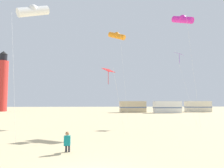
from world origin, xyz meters
TOP-DOWN VIEW (x-y plane):
  - kite_flyer_standing at (-1.38, 4.52)m, footprint 0.35×0.52m
  - kite_tube_magenta at (9.23, 14.76)m, footprint 2.53×2.73m
  - kite_diamond_violet at (10.04, 18.03)m, footprint 2.54×2.11m
  - kite_tube_white at (-4.86, 9.04)m, footprint 2.99×2.78m
  - kite_tube_orange at (2.53, 20.66)m, footprint 2.71×2.48m
  - kite_diamond_scarlet at (1.08, 10.58)m, footprint 2.00×2.00m
  - lighthouse_distant at (-26.85, 52.98)m, footprint 2.80×2.80m
  - rv_van_tan at (8.38, 46.05)m, footprint 6.60×2.82m
  - rv_van_white at (16.26, 43.32)m, footprint 6.49×2.47m
  - rv_van_cream at (25.69, 47.46)m, footprint 6.60×2.81m

SIDE VIEW (x-z plane):
  - kite_flyer_standing at x=-1.38m, z-range 0.03..1.19m
  - rv_van_tan at x=8.38m, z-range -0.01..2.79m
  - rv_van_white at x=16.26m, z-range -0.01..2.79m
  - rv_van_cream at x=25.69m, z-range -0.01..2.79m
  - kite_diamond_scarlet at x=1.08m, z-range 2.42..8.04m
  - lighthouse_distant at x=-26.85m, z-range -0.56..16.24m
  - kite_diamond_violet at x=10.04m, z-range 3.86..12.68m
  - kite_tube_white at x=-4.86m, z-range 4.54..15.04m
  - kite_tube_orange at x=2.53m, z-range 5.43..17.70m
  - kite_tube_magenta at x=9.23m, z-range 5.46..17.80m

